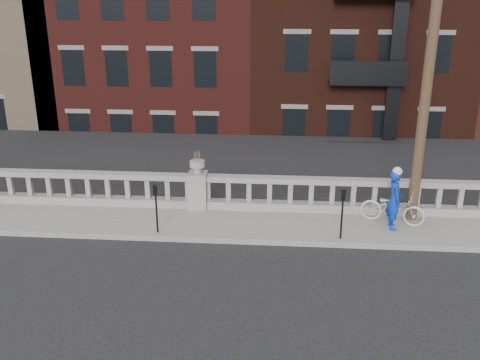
# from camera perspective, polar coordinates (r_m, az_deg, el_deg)

# --- Properties ---
(ground) EXTENTS (120.00, 120.00, 0.00)m
(ground) POSITION_cam_1_polar(r_m,az_deg,el_deg) (12.74, -7.15, -10.44)
(ground) COLOR black
(ground) RESTS_ON ground
(sidewalk) EXTENTS (32.00, 2.20, 0.15)m
(sidewalk) POSITION_cam_1_polar(r_m,az_deg,el_deg) (15.32, -4.98, -4.55)
(sidewalk) COLOR gray
(sidewalk) RESTS_ON ground
(balustrade) EXTENTS (28.00, 0.34, 1.03)m
(balustrade) POSITION_cam_1_polar(r_m,az_deg,el_deg) (15.96, -4.50, -1.30)
(balustrade) COLOR gray
(balustrade) RESTS_ON sidewalk
(planter_pedestal) EXTENTS (0.55, 0.55, 1.76)m
(planter_pedestal) POSITION_cam_1_polar(r_m,az_deg,el_deg) (15.90, -4.52, -0.66)
(planter_pedestal) COLOR gray
(planter_pedestal) RESTS_ON sidewalk
(lower_level) EXTENTS (80.00, 44.00, 20.80)m
(lower_level) POSITION_cam_1_polar(r_m,az_deg,el_deg) (34.04, 1.39, 13.57)
(lower_level) COLOR #605E59
(lower_level) RESTS_ON ground
(utility_pole) EXTENTS (1.60, 0.28, 10.00)m
(utility_pole) POSITION_cam_1_polar(r_m,az_deg,el_deg) (14.88, 19.88, 14.29)
(utility_pole) COLOR #422D1E
(utility_pole) RESTS_ON sidewalk
(parking_meter_c) EXTENTS (0.10, 0.09, 1.36)m
(parking_meter_c) POSITION_cam_1_polar(r_m,az_deg,el_deg) (14.35, -8.94, -2.47)
(parking_meter_c) COLOR black
(parking_meter_c) RESTS_ON sidewalk
(parking_meter_d) EXTENTS (0.10, 0.09, 1.36)m
(parking_meter_d) POSITION_cam_1_polar(r_m,az_deg,el_deg) (14.08, 10.87, -3.05)
(parking_meter_d) COLOR black
(parking_meter_d) RESTS_ON sidewalk
(bicycle) EXTENTS (1.87, 1.14, 0.93)m
(bicycle) POSITION_cam_1_polar(r_m,az_deg,el_deg) (15.49, 15.97, -2.83)
(bicycle) COLOR silver
(bicycle) RESTS_ON sidewalk
(cyclist) EXTENTS (0.43, 0.63, 1.66)m
(cyclist) POSITION_cam_1_polar(r_m,az_deg,el_deg) (15.04, 16.14, -2.05)
(cyclist) COLOR #0C32B6
(cyclist) RESTS_ON sidewalk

